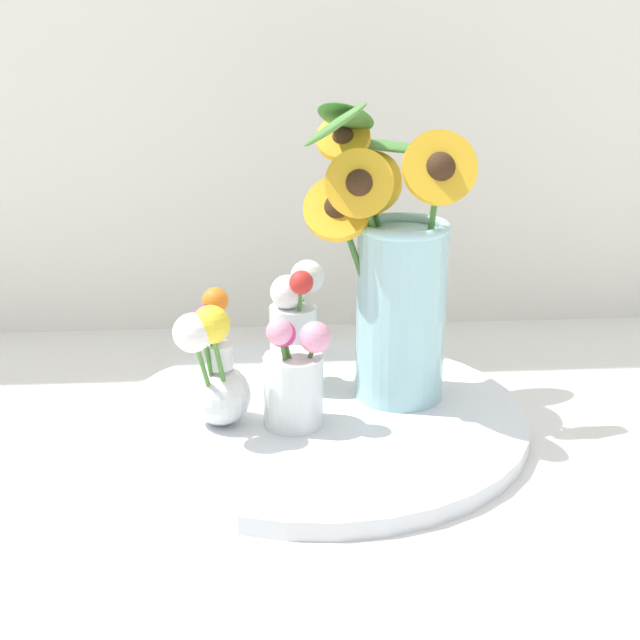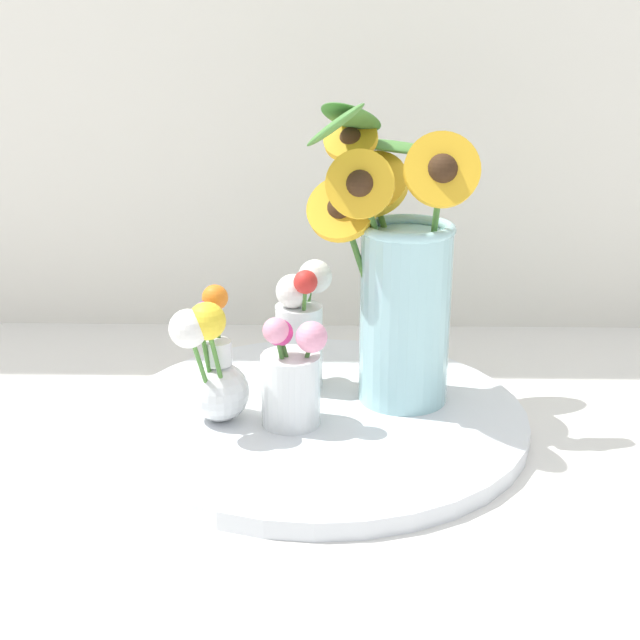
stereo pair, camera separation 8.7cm
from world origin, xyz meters
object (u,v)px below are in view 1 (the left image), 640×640
(serving_tray, at_px, (320,419))
(vase_small_center, at_px, (294,379))
(vase_small_back, at_px, (294,326))
(mason_jar_sunflowers, at_px, (394,278))
(vase_bulb_right, at_px, (215,367))

(serving_tray, xyz_separation_m, vase_small_center, (-0.03, -0.03, 0.06))
(serving_tray, height_order, vase_small_center, vase_small_center)
(serving_tray, bearing_deg, vase_small_center, -133.34)
(serving_tray, relative_size, vase_small_center, 3.72)
(vase_small_center, height_order, vase_small_back, vase_small_back)
(mason_jar_sunflowers, xyz_separation_m, vase_bulb_right, (-0.20, -0.07, -0.07))
(vase_small_back, bearing_deg, vase_bulb_right, -129.77)
(mason_jar_sunflowers, bearing_deg, vase_small_center, -148.31)
(vase_small_back, bearing_deg, mason_jar_sunflowers, -17.70)
(vase_bulb_right, bearing_deg, vase_small_back, 50.23)
(serving_tray, xyz_separation_m, mason_jar_sunflowers, (0.09, 0.04, 0.16))
(mason_jar_sunflowers, bearing_deg, vase_small_back, 162.30)
(mason_jar_sunflowers, xyz_separation_m, vase_small_center, (-0.12, -0.07, -0.09))
(mason_jar_sunflowers, height_order, vase_small_center, mason_jar_sunflowers)
(mason_jar_sunflowers, relative_size, vase_bulb_right, 2.34)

